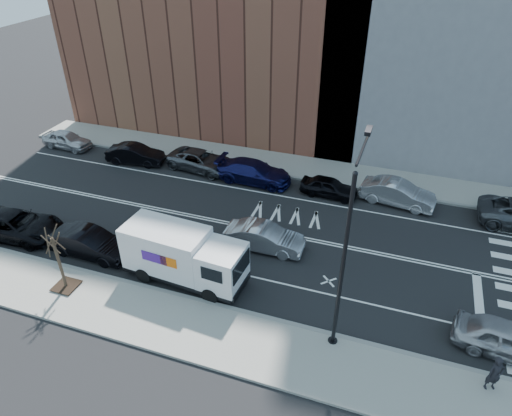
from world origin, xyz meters
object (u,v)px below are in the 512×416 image
Objects in this scene: far_parked_a at (67,140)px; driving_sedan at (264,237)px; pedestrian at (495,374)px; near_parked_front at (510,340)px; fedex_van at (183,255)px; far_parked_b at (135,154)px.

driving_sedan is at bearing -107.75° from far_parked_a.
pedestrian reaches higher than driving_sedan.
near_parked_front is 2.70× the size of pedestrian.
fedex_van is 1.46× the size of driving_sedan.
far_parked_a is 21.31m from driving_sedan.
far_parked_a is at bearing 78.64° from far_parked_b.
far_parked_a is 34.53m from near_parked_front.
fedex_van is 15.94m from near_parked_front.
pedestrian is (-0.84, -2.31, 0.22)m from near_parked_front.
near_parked_front is at bearing 4.61° from fedex_van.
fedex_van is 1.43× the size of near_parked_front.
fedex_van is at bearing 98.46° from near_parked_front.
fedex_van is 14.75m from far_parked_b.
far_parked_a is 34.58m from pedestrian.
near_parked_front is (15.92, 0.21, -0.79)m from fedex_van.
near_parked_front reaches higher than driving_sedan.
near_parked_front is at bearing -107.68° from driving_sedan.
pedestrian reaches higher than far_parked_b.
driving_sedan is at bearing 129.93° from pedestrian.
far_parked_a is at bearing 149.17° from fedex_van.
far_parked_a is 6.94m from far_parked_b.
far_parked_b is at bearing 129.10° from pedestrian.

